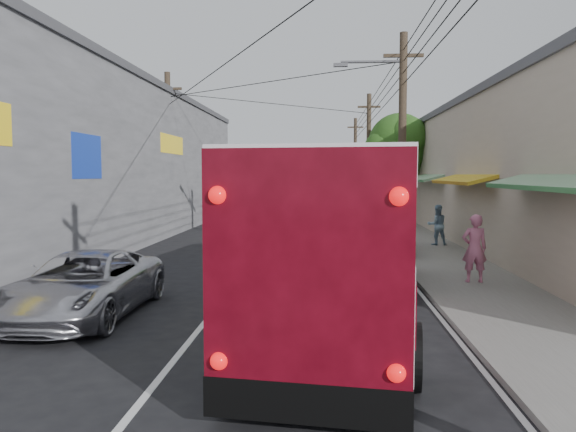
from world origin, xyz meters
name	(u,v)px	position (x,y,z in m)	size (l,w,h in m)	color
ground	(144,399)	(0.00, 0.00, 0.00)	(120.00, 120.00, 0.00)	black
sidewalk	(408,236)	(6.50, 20.00, 0.06)	(3.00, 80.00, 0.12)	slate
building_right	(492,172)	(10.99, 22.00, 3.15)	(7.09, 40.00, 6.25)	#B5A490
building_left	(86,161)	(-8.50, 18.00, 3.65)	(7.20, 36.00, 7.25)	gray
utility_poles	(338,152)	(3.13, 20.33, 4.13)	(11.80, 45.28, 8.00)	#473828
street_tree	(400,146)	(6.87, 26.02, 4.67)	(4.40, 4.00, 6.60)	#3F2B19
coach_bus	(351,234)	(3.01, 4.82, 1.75)	(3.96, 11.93, 3.38)	white
jeepney	(84,285)	(-2.67, 4.27, 0.68)	(2.27, 4.92, 1.37)	silver
parked_suv	(379,231)	(4.60, 14.73, 0.82)	(2.31, 5.68, 1.65)	#A0A0A8
parked_car_mid	(358,224)	(4.07, 20.00, 0.65)	(1.53, 3.79, 1.29)	#26262B
parked_car_far	(353,207)	(4.60, 33.83, 0.65)	(1.38, 3.95, 1.30)	black
pedestrian_near	(474,248)	(6.50, 8.08, 1.04)	(0.67, 0.44, 1.84)	#D06E93
pedestrian_far	(437,225)	(7.12, 16.18, 0.95)	(0.81, 0.63, 1.66)	#83A4BF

